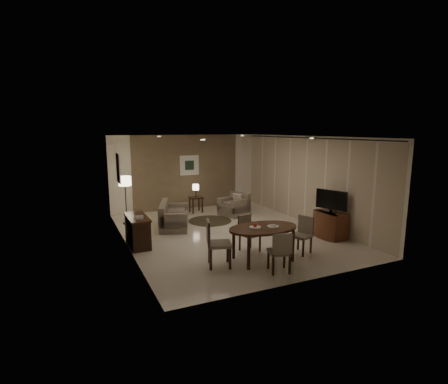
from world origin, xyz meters
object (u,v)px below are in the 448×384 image
chair_near (279,251)px  sofa (174,215)px  console_desk (138,231)px  tv_cabinet (330,225)px  dining_table (263,244)px  chair_far (250,234)px  chair_right (301,235)px  floor_lamp (126,200)px  armchair (234,204)px  side_table (196,205)px  chair_left (219,243)px

chair_near → sofa: bearing=-60.1°
console_desk → tv_cabinet: console_desk is taller
dining_table → chair_near: chair_near is taller
dining_table → chair_far: chair_far is taller
chair_right → floor_lamp: size_ratio=0.58×
dining_table → armchair: 4.17m
sofa → floor_lamp: bearing=71.1°
chair_near → side_table: bearing=-76.2°
chair_near → armchair: bearing=-88.9°
tv_cabinet → chair_near: bearing=-151.6°
chair_near → floor_lamp: bearing=-50.1°
chair_far → console_desk: bearing=134.1°
chair_right → armchair: 4.00m
dining_table → chair_left: bearing=176.1°
chair_far → dining_table: bearing=-104.0°
side_table → chair_near: bearing=-92.5°
console_desk → armchair: size_ratio=1.43×
console_desk → chair_near: size_ratio=1.38×
chair_left → floor_lamp: size_ratio=0.68×
tv_cabinet → chair_near: size_ratio=1.03×
armchair → tv_cabinet: bearing=2.0°
chair_far → sofa: 2.97m
console_desk → dining_table: dining_table is taller
armchair → sofa: bearing=-95.3°
dining_table → chair_near: bearing=-93.2°
tv_cabinet → chair_right: (-1.50, -0.69, 0.08)m
chair_left → chair_right: 2.07m
chair_left → sofa: 3.34m
dining_table → side_table: (0.20, 4.92, -0.10)m
dining_table → side_table: bearing=87.6°
dining_table → chair_near: size_ratio=1.86×
tv_cabinet → chair_near: chair_near is taller
console_desk → chair_far: 2.84m
chair_left → chair_right: chair_left is taller
console_desk → armchair: console_desk is taller
chair_left → chair_near: bearing=-109.9°
chair_far → sofa: bearing=98.0°
floor_lamp → console_desk: bearing=-92.1°
console_desk → dining_table: bearing=-42.8°
armchair → chair_near: bearing=-34.7°
chair_left → side_table: chair_left is taller
chair_near → chair_right: chair_near is taller
tv_cabinet → armchair: armchair is taller
chair_right → floor_lamp: 5.52m
chair_far → armchair: bearing=57.3°
chair_far → sofa: size_ratio=0.54×
chair_left → floor_lamp: floor_lamp is taller
dining_table → floor_lamp: size_ratio=1.09×
console_desk → sofa: (1.32, 1.22, -0.00)m
sofa → side_table: 1.95m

